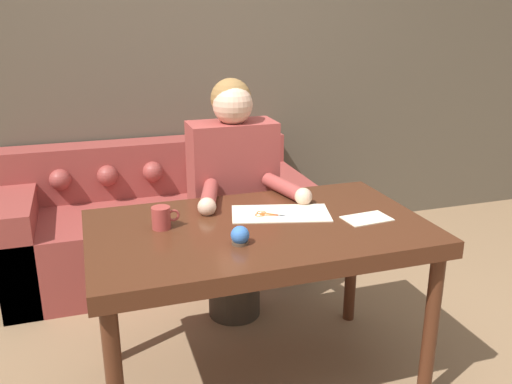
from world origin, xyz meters
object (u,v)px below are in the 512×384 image
(person, at_px, (234,203))
(scissors, at_px, (272,215))
(dining_table, at_px, (259,242))
(pin_cushion, at_px, (240,236))
(couch, at_px, (159,225))
(mug, at_px, (162,218))

(person, relative_size, scissors, 5.92)
(dining_table, bearing_deg, pin_cushion, -128.36)
(dining_table, distance_m, couch, 1.36)
(dining_table, distance_m, scissors, 0.14)
(mug, bearing_deg, dining_table, -12.69)
(couch, distance_m, pin_cushion, 1.53)
(pin_cushion, bearing_deg, person, 76.18)
(person, height_order, pin_cushion, person)
(person, xyz_separation_m, scissors, (0.03, -0.50, 0.11))
(person, bearing_deg, dining_table, -95.33)
(couch, distance_m, mug, 1.30)
(couch, relative_size, scissors, 8.32)
(dining_table, height_order, scissors, scissors)
(dining_table, xyz_separation_m, person, (0.05, 0.58, -0.03))
(person, xyz_separation_m, mug, (-0.43, -0.49, 0.15))
(dining_table, height_order, person, person)
(scissors, bearing_deg, mug, 179.42)
(person, distance_m, scissors, 0.51)
(dining_table, height_order, mug, mug)
(couch, xyz_separation_m, mug, (-0.13, -1.19, 0.51))
(couch, xyz_separation_m, person, (0.30, -0.70, 0.36))
(dining_table, bearing_deg, scissors, 43.39)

